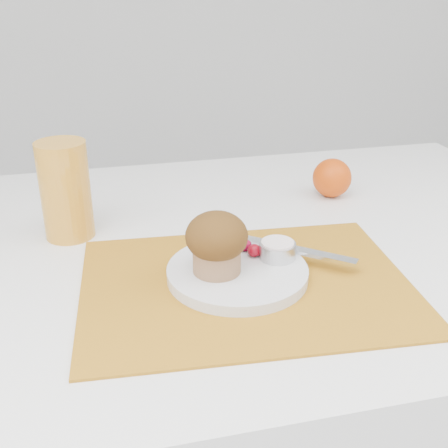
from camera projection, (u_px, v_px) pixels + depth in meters
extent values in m
cube|color=white|center=(242.00, 415.00, 1.06)|extent=(1.20, 0.80, 0.75)
cube|color=#B07018|center=(246.00, 284.00, 0.77)|extent=(0.47, 0.36, 0.00)
cylinder|color=silver|center=(237.00, 273.00, 0.78)|extent=(0.22, 0.22, 0.02)
cylinder|color=#BABBBF|center=(277.00, 250.00, 0.80)|extent=(0.07, 0.07, 0.02)
cylinder|color=white|center=(278.00, 243.00, 0.79)|extent=(0.06, 0.06, 0.01)
ellipsoid|color=#5F021A|center=(245.00, 245.00, 0.82)|extent=(0.02, 0.02, 0.02)
ellipsoid|color=#62020D|center=(254.00, 250.00, 0.80)|extent=(0.02, 0.02, 0.02)
cube|color=silver|center=(286.00, 248.00, 0.82)|extent=(0.17, 0.15, 0.01)
sphere|color=#D44707|center=(332.00, 178.00, 1.05)|extent=(0.07, 0.07, 0.07)
cylinder|color=orange|center=(65.00, 190.00, 0.88)|extent=(0.10, 0.10, 0.16)
cylinder|color=#A0724D|center=(217.00, 260.00, 0.76)|extent=(0.07, 0.07, 0.03)
ellipsoid|color=#321C09|center=(217.00, 236.00, 0.75)|extent=(0.08, 0.08, 0.07)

